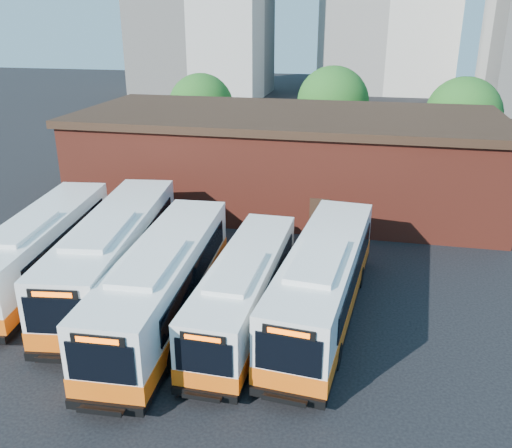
% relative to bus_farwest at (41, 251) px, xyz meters
% --- Properties ---
extents(ground, '(220.00, 220.00, 0.00)m').
position_rel_bus_farwest_xyz_m(ground, '(10.03, -5.29, -1.58)').
color(ground, black).
extents(bus_farwest, '(4.18, 13.00, 3.49)m').
position_rel_bus_farwest_xyz_m(bus_farwest, '(0.00, 0.00, 0.00)').
color(bus_farwest, white).
rests_on(bus_farwest, ground).
extents(bus_west, '(4.61, 14.06, 3.78)m').
position_rel_bus_farwest_xyz_m(bus_west, '(4.02, -0.00, 0.13)').
color(bus_west, white).
rests_on(bus_west, ground).
extents(bus_midwest, '(3.45, 13.44, 3.63)m').
position_rel_bus_farwest_xyz_m(bus_midwest, '(7.45, -2.41, 0.06)').
color(bus_midwest, white).
rests_on(bus_midwest, ground).
extents(bus_mideast, '(2.63, 11.67, 3.16)m').
position_rel_bus_farwest_xyz_m(bus_mideast, '(10.91, -1.85, -0.15)').
color(bus_mideast, white).
rests_on(bus_mideast, ground).
extents(bus_east, '(3.84, 13.27, 3.57)m').
position_rel_bus_farwest_xyz_m(bus_east, '(14.15, -0.76, 0.04)').
color(bus_east, white).
rests_on(bus_east, ground).
extents(transit_worker, '(0.48, 0.67, 1.73)m').
position_rel_bus_farwest_xyz_m(transit_worker, '(11.48, -6.68, -0.72)').
color(transit_worker, '#111A33').
rests_on(transit_worker, ground).
extents(depot_building, '(28.60, 12.60, 6.40)m').
position_rel_bus_farwest_xyz_m(depot_building, '(10.03, 14.71, 1.67)').
color(depot_building, maroon).
rests_on(depot_building, ground).
extents(tree_west, '(6.00, 6.00, 7.65)m').
position_rel_bus_farwest_xyz_m(tree_west, '(0.03, 26.71, 3.06)').
color(tree_west, '#382314').
rests_on(tree_west, ground).
extents(tree_mid, '(6.56, 6.56, 8.36)m').
position_rel_bus_farwest_xyz_m(tree_mid, '(12.03, 28.71, 3.49)').
color(tree_mid, '#382314').
rests_on(tree_mid, ground).
extents(tree_east, '(6.24, 6.24, 7.96)m').
position_rel_bus_farwest_xyz_m(tree_east, '(23.03, 25.71, 3.25)').
color(tree_east, '#382314').
rests_on(tree_east, ground).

